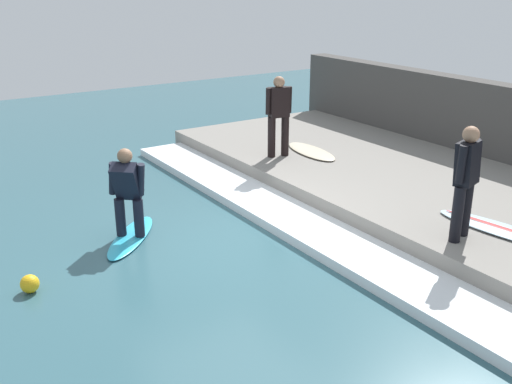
{
  "coord_description": "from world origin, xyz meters",
  "views": [
    {
      "loc": [
        -4.31,
        -7.6,
        4.0
      ],
      "look_at": [
        0.68,
        0.0,
        0.7
      ],
      "focal_mm": 42.0,
      "sensor_mm": 36.0,
      "label": 1
    }
  ],
  "objects": [
    {
      "name": "surfer_waiting_near",
      "position": [
        2.52,
        -2.56,
        1.33
      ],
      "size": [
        0.55,
        0.37,
        1.67
      ],
      "color": "black",
      "rests_on": "concrete_ledge"
    },
    {
      "name": "concrete_ledge",
      "position": [
        4.1,
        0.0,
        0.2
      ],
      "size": [
        4.4,
        11.0,
        0.4
      ],
      "primitive_type": "cube",
      "color": "gray",
      "rests_on": "ground_plane"
    },
    {
      "name": "surfer_waiting_far",
      "position": [
        2.76,
        2.32,
        1.34
      ],
      "size": [
        0.56,
        0.34,
        1.68
      ],
      "color": "black",
      "rests_on": "concrete_ledge"
    },
    {
      "name": "back_wall",
      "position": [
        6.55,
        0.0,
        0.96
      ],
      "size": [
        0.5,
        11.55,
        1.92
      ],
      "primitive_type": "cube",
      "color": "#474442",
      "rests_on": "ground_plane"
    },
    {
      "name": "surfboard_waiting_near",
      "position": [
        3.25,
        -2.76,
        0.43
      ],
      "size": [
        0.79,
        2.12,
        0.07
      ],
      "color": "silver",
      "rests_on": "concrete_ledge"
    },
    {
      "name": "wave_foam_crest",
      "position": [
        1.38,
        0.0,
        0.08
      ],
      "size": [
        1.05,
        10.45,
        0.16
      ],
      "primitive_type": "cube",
      "color": "white",
      "rests_on": "ground_plane"
    },
    {
      "name": "surfboard_riding",
      "position": [
        -1.16,
        0.88,
        0.03
      ],
      "size": [
        1.49,
        1.62,
        0.06
      ],
      "color": "#2DADD1",
      "rests_on": "ground_plane"
    },
    {
      "name": "marker_buoy",
      "position": [
        -2.95,
        -0.02,
        0.13
      ],
      "size": [
        0.25,
        0.25,
        0.25
      ],
      "primitive_type": "sphere",
      "color": "yellow",
      "rests_on": "ground_plane"
    },
    {
      "name": "surfer_riding",
      "position": [
        -1.16,
        0.88,
        0.86
      ],
      "size": [
        0.61,
        0.62,
        1.45
      ],
      "color": "black",
      "rests_on": "surfboard_riding"
    },
    {
      "name": "ground_plane",
      "position": [
        0.0,
        0.0,
        0.0
      ],
      "size": [
        28.0,
        28.0,
        0.0
      ],
      "primitive_type": "plane",
      "color": "#335B66"
    },
    {
      "name": "surfboard_waiting_far",
      "position": [
        3.51,
        2.13,
        0.43
      ],
      "size": [
        0.77,
        1.67,
        0.06
      ],
      "color": "beige",
      "rests_on": "concrete_ledge"
    }
  ]
}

